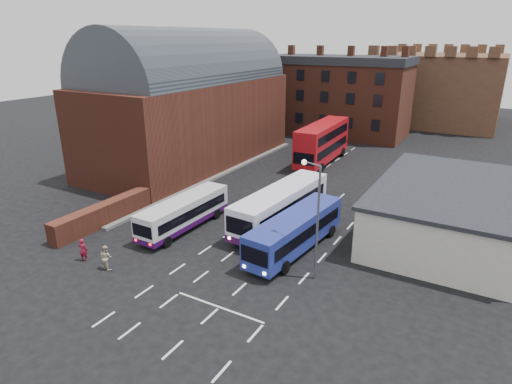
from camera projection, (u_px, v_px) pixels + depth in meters
The scene contains 13 objects.
ground at pixel (185, 264), 29.86m from camera, with size 180.00×180.00×0.00m, color black.
railway_station at pixel (190, 101), 51.62m from camera, with size 12.00×28.00×16.00m.
forecourt_wall at pixel (104, 214), 35.95m from camera, with size 1.20×10.00×1.80m, color #602B1E.
cream_building at pixel (447, 210), 33.51m from camera, with size 10.40×16.40×4.25m.
brick_terrace at pixel (336, 100), 68.28m from camera, with size 22.00×10.00×11.00m, color brown.
castle_keep at pixel (435, 88), 78.79m from camera, with size 22.00×22.00×12.00m, color brown.
bus_white_outbound at pixel (184, 211), 34.94m from camera, with size 2.52×9.45×2.57m.
bus_white_inbound at pixel (281, 204), 35.43m from camera, with size 3.61×11.90×3.20m.
bus_blue at pixel (295, 230), 31.22m from camera, with size 3.36×10.53×2.82m.
bus_red_double at pixel (322, 142), 52.96m from camera, with size 3.43×12.42×4.94m.
street_lamp at pixel (315, 211), 26.67m from camera, with size 1.51×0.71×7.81m.
pedestrian_red at pixel (83, 250), 30.03m from camera, with size 0.62×0.41×1.70m, color maroon.
pedestrian_beige at pixel (106, 257), 28.94m from camera, with size 0.86×0.67×1.76m, color #C3AC8F.
Camera 1 is at (17.44, -20.37, 14.93)m, focal length 30.00 mm.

